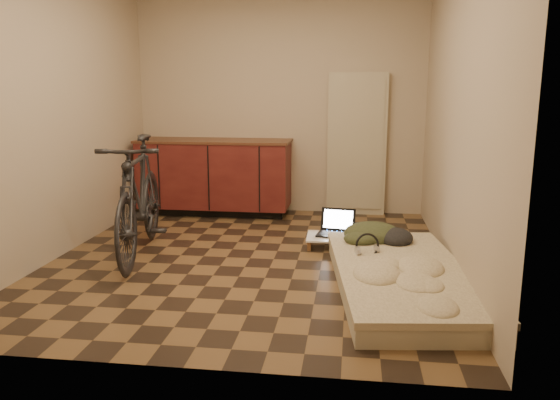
# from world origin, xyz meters

# --- Properties ---
(room_shell) EXTENTS (3.50, 4.00, 2.60)m
(room_shell) POSITION_xyz_m (0.00, 0.00, 1.30)
(room_shell) COLOR brown
(room_shell) RESTS_ON ground
(cabinets) EXTENTS (1.84, 0.62, 0.91)m
(cabinets) POSITION_xyz_m (-0.75, 1.70, 0.47)
(cabinets) COLOR black
(cabinets) RESTS_ON ground
(appliance_panel) EXTENTS (0.70, 0.10, 1.70)m
(appliance_panel) POSITION_xyz_m (0.95, 1.94, 0.85)
(appliance_panel) COLOR #C1B799
(appliance_panel) RESTS_ON ground
(bicycle) EXTENTS (0.88, 1.94, 1.21)m
(bicycle) POSITION_xyz_m (-1.01, -0.05, 0.60)
(bicycle) COLOR black
(bicycle) RESTS_ON ground
(futon) EXTENTS (1.22, 2.14, 0.18)m
(futon) POSITION_xyz_m (1.30, -0.60, 0.09)
(futon) COLOR #C1B89A
(futon) RESTS_ON ground
(clothing_pile) EXTENTS (0.60, 0.52, 0.22)m
(clothing_pile) POSITION_xyz_m (1.15, 0.17, 0.29)
(clothing_pile) COLOR #313921
(clothing_pile) RESTS_ON futon
(headphones) EXTENTS (0.28, 0.27, 0.15)m
(headphones) POSITION_xyz_m (1.05, -0.27, 0.25)
(headphones) COLOR black
(headphones) RESTS_ON futon
(lap_desk) EXTENTS (0.65, 0.43, 0.11)m
(lap_desk) POSITION_xyz_m (0.80, 0.48, 0.09)
(lap_desk) COLOR brown
(lap_desk) RESTS_ON ground
(laptop) EXTENTS (0.39, 0.36, 0.24)m
(laptop) POSITION_xyz_m (0.76, 0.55, 0.16)
(laptop) COLOR black
(laptop) RESTS_ON lap_desk
(mouse) EXTENTS (0.08, 0.11, 0.03)m
(mouse) POSITION_xyz_m (1.04, 0.49, 0.12)
(mouse) COLOR white
(mouse) RESTS_ON lap_desk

